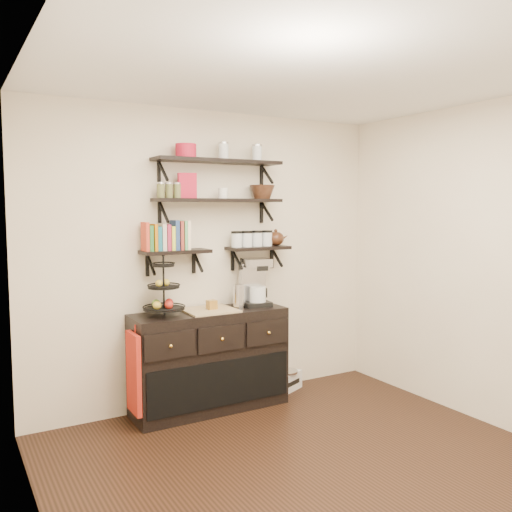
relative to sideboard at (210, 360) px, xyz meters
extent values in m
plane|color=black|center=(0.15, -1.51, -0.45)|extent=(3.50, 3.50, 0.00)
cube|color=white|center=(0.15, -1.51, 2.25)|extent=(3.50, 3.50, 0.02)
cube|color=white|center=(0.15, 0.24, 0.90)|extent=(3.50, 0.02, 2.70)
cube|color=white|center=(-1.60, -1.51, 0.90)|extent=(0.02, 3.50, 2.70)
cube|color=white|center=(1.90, -1.51, 0.90)|extent=(0.02, 3.50, 2.70)
cube|color=black|center=(0.15, 0.10, 1.78)|extent=(1.20, 0.27, 0.03)
cube|color=black|center=(-0.37, 0.22, 1.67)|extent=(0.02, 0.03, 0.20)
cube|color=black|center=(0.67, 0.22, 1.67)|extent=(0.02, 0.03, 0.20)
cube|color=black|center=(0.15, 0.10, 1.43)|extent=(1.20, 0.27, 0.03)
cube|color=black|center=(-0.37, 0.22, 1.32)|extent=(0.02, 0.03, 0.20)
cube|color=black|center=(0.67, 0.22, 1.32)|extent=(0.02, 0.03, 0.20)
cube|color=black|center=(-0.27, 0.11, 0.98)|extent=(0.60, 0.25, 0.03)
cube|color=black|center=(-0.49, 0.22, 0.87)|extent=(0.02, 0.03, 0.20)
cube|color=black|center=(-0.05, 0.22, 0.87)|extent=(0.03, 0.03, 0.20)
cube|color=black|center=(0.57, 0.11, 0.98)|extent=(0.60, 0.25, 0.03)
cube|color=black|center=(0.35, 0.22, 0.87)|extent=(0.03, 0.03, 0.20)
cube|color=black|center=(0.79, 0.22, 0.87)|extent=(0.02, 0.03, 0.20)
cube|color=#C83D26|center=(-0.53, 0.12, 1.10)|extent=(0.02, 0.15, 0.20)
cube|color=#2A6C31|center=(-0.50, 0.12, 1.12)|extent=(0.03, 0.15, 0.24)
cube|color=#C26806|center=(-0.46, 0.12, 1.10)|extent=(0.04, 0.15, 0.21)
cube|color=#17657D|center=(-0.42, 0.12, 1.12)|extent=(0.03, 0.15, 0.25)
cube|color=beige|center=(-0.39, 0.12, 1.11)|extent=(0.03, 0.15, 0.22)
cube|color=#A52345|center=(-0.35, 0.12, 1.13)|extent=(0.04, 0.15, 0.26)
cube|color=#CCD434|center=(-0.31, 0.12, 1.11)|extent=(0.03, 0.15, 0.23)
cube|color=navy|center=(-0.27, 0.12, 1.10)|extent=(0.03, 0.15, 0.20)
cube|color=#983529|center=(-0.23, 0.12, 1.12)|extent=(0.04, 0.15, 0.24)
cube|color=#56AF6A|center=(-0.19, 0.12, 1.10)|extent=(0.03, 0.15, 0.21)
cube|color=#FDE1BC|center=(-0.16, 0.12, 1.12)|extent=(0.03, 0.15, 0.25)
cylinder|color=silver|center=(0.34, 0.12, 1.06)|extent=(0.10, 0.10, 0.13)
cylinder|color=silver|center=(0.45, 0.12, 1.06)|extent=(0.10, 0.10, 0.13)
cylinder|color=silver|center=(0.56, 0.12, 1.06)|extent=(0.10, 0.10, 0.13)
cylinder|color=silver|center=(0.67, 0.12, 1.06)|extent=(0.10, 0.10, 0.13)
cube|color=black|center=(0.00, 0.00, 0.00)|extent=(1.40, 0.45, 0.90)
cube|color=tan|center=(0.00, 0.00, 0.46)|extent=(0.45, 0.41, 0.02)
sphere|color=gold|center=(-0.47, -0.25, 0.25)|extent=(0.04, 0.04, 0.04)
sphere|color=gold|center=(0.00, -0.25, 0.25)|extent=(0.04, 0.04, 0.04)
sphere|color=gold|center=(0.47, -0.25, 0.25)|extent=(0.04, 0.04, 0.04)
cylinder|color=black|center=(-0.42, 0.00, 0.70)|extent=(0.02, 0.02, 0.51)
cylinder|color=black|center=(-0.42, 0.00, 0.51)|extent=(0.35, 0.35, 0.01)
cylinder|color=black|center=(-0.42, 0.00, 0.69)|extent=(0.27, 0.27, 0.02)
cylinder|color=black|center=(-0.42, 0.00, 0.88)|extent=(0.19, 0.19, 0.02)
sphere|color=#B21914|center=(-0.36, 0.04, 0.55)|extent=(0.07, 0.07, 0.07)
sphere|color=gold|center=(-0.47, 0.00, 0.73)|extent=(0.06, 0.06, 0.06)
cube|color=olive|center=(0.02, 0.00, 0.50)|extent=(0.08, 0.08, 0.08)
cube|color=black|center=(0.49, 0.00, 0.47)|extent=(0.27, 0.25, 0.04)
cube|color=silver|center=(0.49, 0.08, 0.66)|extent=(0.25, 0.12, 0.38)
cube|color=silver|center=(0.49, 0.00, 0.86)|extent=(0.27, 0.25, 0.08)
cylinder|color=silver|center=(0.49, -0.02, 0.56)|extent=(0.17, 0.17, 0.14)
cylinder|color=silver|center=(0.29, -0.02, 0.56)|extent=(0.11, 0.11, 0.22)
cube|color=#B32613|center=(-0.73, -0.10, 0.02)|extent=(0.04, 0.28, 0.66)
cube|color=silver|center=(0.88, 0.08, -0.36)|extent=(0.37, 0.29, 0.18)
cylinder|color=silver|center=(0.88, 0.08, -0.26)|extent=(0.30, 0.30, 0.02)
cube|color=black|center=(0.88, -0.01, -0.36)|extent=(0.27, 0.13, 0.04)
cube|color=#B6142F|center=(-0.16, 0.10, 1.56)|extent=(0.17, 0.09, 0.22)
cylinder|color=white|center=(0.19, 0.10, 1.50)|extent=(0.09, 0.09, 0.10)
cylinder|color=#B6142F|center=(-0.16, 0.10, 1.86)|extent=(0.18, 0.18, 0.12)
camera|label=1|loc=(-2.03, -4.32, 1.38)|focal=38.00mm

